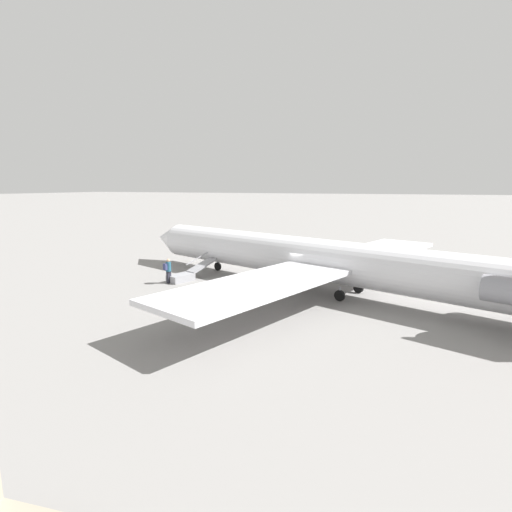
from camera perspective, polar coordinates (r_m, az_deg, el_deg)
The scene contains 4 objects.
ground_plane at distance 26.65m, azimuth 7.93°, elevation -4.72°, with size 600.00×600.00×0.00m, color gray.
airplane_main at distance 25.68m, azimuth 9.91°, elevation -0.57°, with size 32.91×25.76×6.99m.
boarding_stairs at distance 29.21m, azimuth -10.08°, elevation -2.71°, with size 2.26×4.13×1.73m.
passenger at distance 28.41m, azimuth -12.45°, elevation -1.86°, with size 0.43×0.57×1.74m.
Camera 1 is at (-6.16, 25.03, 6.76)m, focal length 28.00 mm.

